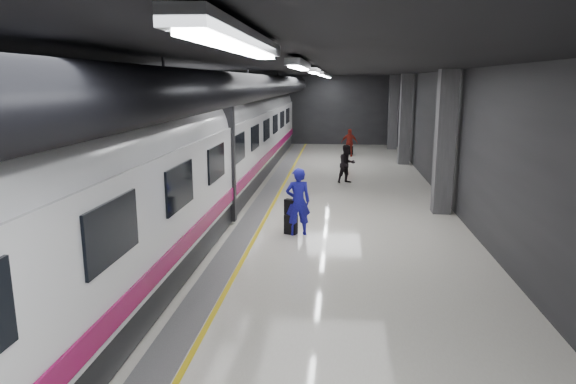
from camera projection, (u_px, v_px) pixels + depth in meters
name	position (u px, v px, depth m)	size (l,w,h in m)	color
ground	(294.00, 226.00, 15.01)	(40.00, 40.00, 0.00)	silver
platform_hall	(288.00, 102.00, 15.22)	(10.02, 40.02, 4.51)	black
train	(183.00, 154.00, 14.89)	(3.05, 38.00, 4.05)	black
traveler_main	(298.00, 202.00, 13.94)	(0.68, 0.45, 1.86)	#211AC5
suitcase_main	(291.00, 224.00, 14.15)	(0.34, 0.21, 0.55)	black
shoulder_bag	(290.00, 207.00, 14.04)	(0.32, 0.17, 0.43)	black
traveler_far_a	(347.00, 164.00, 21.14)	(0.77, 0.60, 1.59)	black
traveler_far_b	(349.00, 143.00, 28.71)	(0.90, 0.38, 1.54)	maroon
suitcase_far	(350.00, 150.00, 29.53)	(0.32, 0.21, 0.48)	black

